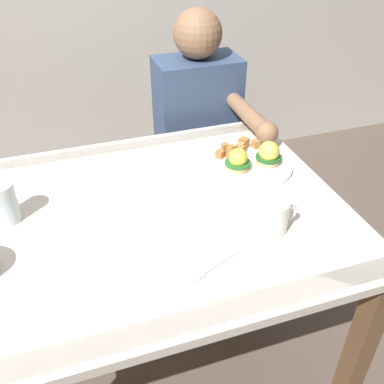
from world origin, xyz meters
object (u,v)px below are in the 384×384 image
object	(u,v)px
diner_person	(200,130)
coffee_mug	(274,215)
water_glass_far	(5,204)
dining_table	(140,242)
eggs_benedict_plate	(252,161)
fork	(212,267)

from	to	relation	value
diner_person	coffee_mug	bearing A→B (deg)	-94.88
coffee_mug	diner_person	size ratio (longest dim) A/B	0.10
diner_person	water_glass_far	bearing A→B (deg)	-145.66
dining_table	diner_person	distance (m)	0.72
dining_table	eggs_benedict_plate	bearing A→B (deg)	16.87
dining_table	fork	xyz separation A→B (m)	(0.13, -0.27, 0.11)
eggs_benedict_plate	diner_person	world-z (taller)	diner_person
fork	water_glass_far	xyz separation A→B (m)	(-0.47, 0.36, 0.05)
dining_table	diner_person	xyz separation A→B (m)	(0.40, 0.60, 0.02)
coffee_mug	fork	size ratio (longest dim) A/B	0.74
eggs_benedict_plate	fork	bearing A→B (deg)	-126.16
dining_table	coffee_mug	distance (m)	0.41
diner_person	eggs_benedict_plate	bearing A→B (deg)	-88.43
coffee_mug	water_glass_far	size ratio (longest dim) A/B	0.94
eggs_benedict_plate	coffee_mug	bearing A→B (deg)	-104.46
dining_table	eggs_benedict_plate	distance (m)	0.45
coffee_mug	diner_person	distance (m)	0.80
eggs_benedict_plate	water_glass_far	size ratio (longest dim) A/B	2.29
dining_table	fork	distance (m)	0.32
coffee_mug	water_glass_far	world-z (taller)	water_glass_far
dining_table	fork	size ratio (longest dim) A/B	7.96
water_glass_far	diner_person	size ratio (longest dim) A/B	0.10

